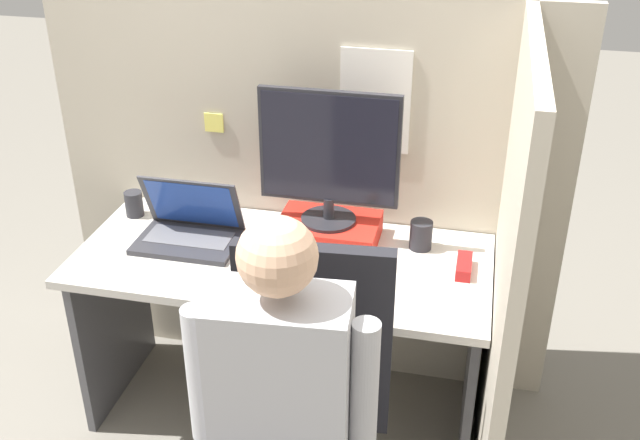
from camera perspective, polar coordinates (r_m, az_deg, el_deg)
name	(u,v)px	position (r m, az deg, el deg)	size (l,w,h in m)	color
cubicle_panel_back	(306,195)	(2.86, -1.10, 1.93)	(1.94, 0.05, 1.54)	#B7AD99
cubicle_panel_right	(503,275)	(2.43, 13.77, -4.09)	(0.04, 1.27, 1.54)	#B7AD99
desk	(283,298)	(2.69, -2.84, -5.92)	(1.44, 0.64, 0.70)	beige
paper_box	(328,231)	(2.67, 0.65, -0.83)	(0.36, 0.25, 0.08)	red
monitor	(329,155)	(2.54, 0.69, 5.00)	(0.49, 0.20, 0.48)	#232328
laptop	(189,230)	(2.70, -9.95, -0.75)	(0.36, 0.24, 0.24)	#2D2D33
mouse	(252,266)	(2.52, -5.18, -3.50)	(0.06, 0.05, 0.04)	black
stapler	(464,266)	(2.55, 10.91, -3.48)	(0.05, 0.14, 0.04)	#A31919
carrot_toy	(338,294)	(2.36, 1.41, -5.63)	(0.05, 0.15, 0.05)	orange
office_chair	(297,438)	(2.15, -1.74, -16.24)	(0.53, 0.57, 1.06)	black
person	(275,421)	(1.90, -3.46, -15.02)	(0.48, 0.42, 1.27)	#282D4C
coffee_mug	(421,235)	(2.65, 7.70, -1.14)	(0.08, 0.08, 0.10)	#232328
pen_cup	(134,204)	(2.93, -13.99, 1.21)	(0.07, 0.07, 0.10)	#28282D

